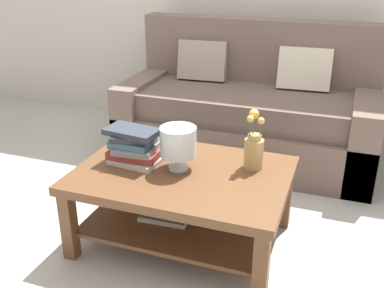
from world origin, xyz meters
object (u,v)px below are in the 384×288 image
at_px(coffee_table, 182,191).
at_px(glass_hurricane_vase, 178,143).
at_px(book_stack_main, 134,147).
at_px(couch, 249,112).
at_px(flower_pitcher, 254,148).

xyz_separation_m(coffee_table, glass_hurricane_vase, (-0.03, 0.02, 0.28)).
bearing_deg(coffee_table, book_stack_main, 177.89).
distance_m(couch, glass_hurricane_vase, 1.32).
bearing_deg(glass_hurricane_vase, coffee_table, -32.94).
relative_size(coffee_table, flower_pitcher, 3.43).
relative_size(couch, glass_hurricane_vase, 8.00).
bearing_deg(couch, book_stack_main, -105.31).
distance_m(couch, book_stack_main, 1.36).
bearing_deg(glass_hurricane_vase, book_stack_main, -178.39).
bearing_deg(coffee_table, couch, 87.12).
bearing_deg(book_stack_main, glass_hurricane_vase, 1.61).
height_order(couch, flower_pitcher, couch).
xyz_separation_m(glass_hurricane_vase, flower_pitcher, (0.38, 0.16, -0.04)).
distance_m(couch, coffee_table, 1.32).
height_order(couch, coffee_table, couch).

